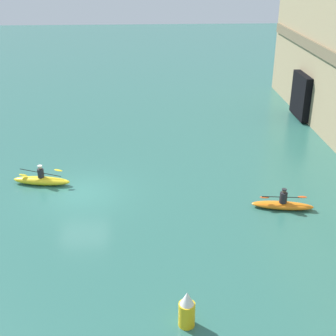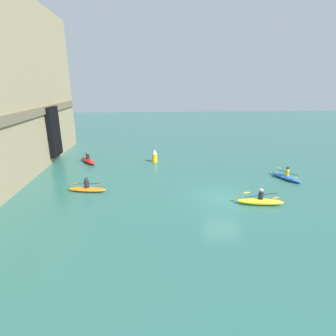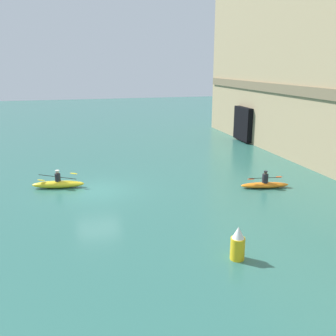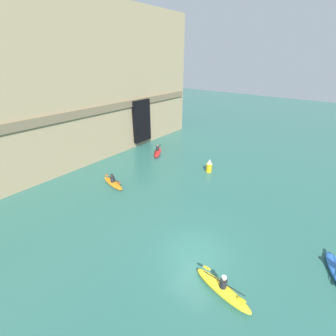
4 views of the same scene
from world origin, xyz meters
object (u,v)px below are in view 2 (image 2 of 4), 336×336
kayak_yellow (260,201)px  kayak_orange (87,189)px  marker_buoy (155,156)px  kayak_blue (287,177)px  kayak_red (88,160)px

kayak_yellow → kayak_orange: bearing=174.6°
kayak_yellow → marker_buoy: size_ratio=2.33×
kayak_yellow → kayak_blue: bearing=56.7°
kayak_yellow → kayak_blue: (4.55, -4.22, -0.04)m
kayak_orange → marker_buoy: size_ratio=2.23×
kayak_red → marker_buoy: size_ratio=2.10×
kayak_yellow → marker_buoy: 12.48m
kayak_yellow → kayak_orange: 12.33m
kayak_red → marker_buoy: marker_buoy is taller
kayak_red → kayak_blue: bearing=-143.5°
kayak_orange → marker_buoy: bearing=64.8°
kayak_yellow → kayak_blue: size_ratio=1.06×
kayak_orange → kayak_blue: bearing=15.2°
kayak_orange → kayak_blue: 16.19m
kayak_yellow → kayak_red: size_ratio=1.11×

